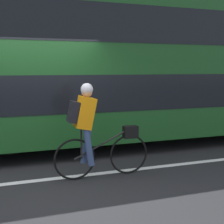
% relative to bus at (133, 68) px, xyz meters
% --- Properties ---
extents(ground_plane, '(80.00, 80.00, 0.00)m').
position_rel_bus_xyz_m(ground_plane, '(-2.49, -2.16, -1.95)').
color(ground_plane, '#232326').
extents(road_center_line, '(50.00, 0.14, 0.01)m').
position_rel_bus_xyz_m(road_center_line, '(-2.49, -2.01, -1.95)').
color(road_center_line, silver).
rests_on(road_center_line, ground_plane).
extents(sidewalk_curb, '(60.00, 2.00, 0.11)m').
position_rel_bus_xyz_m(sidewalk_curb, '(-2.49, 3.31, -1.90)').
color(sidewalk_curb, gray).
rests_on(sidewalk_curb, ground_plane).
extents(bus, '(9.71, 2.44, 3.48)m').
position_rel_bus_xyz_m(bus, '(0.00, 0.00, 0.00)').
color(bus, black).
rests_on(bus, ground_plane).
extents(cyclist_on_bike, '(1.74, 0.32, 1.68)m').
position_rel_bus_xyz_m(cyclist_on_bike, '(-1.66, -2.18, -1.05)').
color(cyclist_on_bike, black).
rests_on(cyclist_on_bike, ground_plane).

